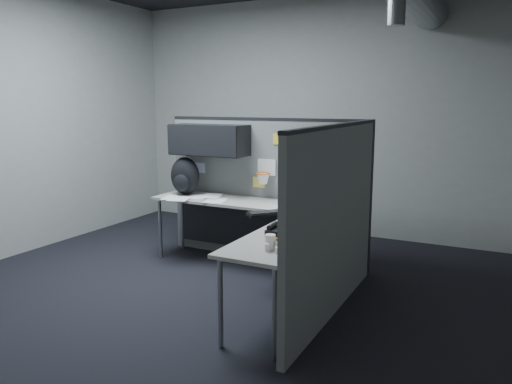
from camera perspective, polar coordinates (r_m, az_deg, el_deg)
The scene contains 12 objects.
room at distance 4.17m, azimuth 1.27°, elevation 14.26°, with size 5.62×5.62×3.22m.
partition_back at distance 5.68m, azimuth -0.75°, elevation 2.10°, with size 2.44×0.42×1.63m.
partition_right at distance 4.27m, azimuth 9.04°, elevation -3.22°, with size 0.07×2.23×1.63m.
desk at distance 5.11m, azimuth 0.45°, elevation -3.22°, with size 2.31×2.11×0.73m.
monitor at distance 5.01m, azimuth 7.36°, elevation 0.60°, with size 0.55×0.55×0.46m.
keyboard at distance 4.81m, azimuth 1.44°, elevation -2.43°, with size 0.38×0.42×0.04m.
mouse at distance 4.56m, azimuth 4.76°, elevation -3.22°, with size 0.25×0.23×0.04m.
phone at distance 4.10m, azimuth 2.60°, elevation -4.47°, with size 0.19×0.21×0.09m.
bottles at distance 3.68m, azimuth 2.15°, elevation -6.20°, with size 0.13×0.15×0.08m.
cup at distance 3.70m, azimuth 1.63°, elevation -5.73°, with size 0.08×0.08×0.11m, color white.
papers at distance 5.66m, azimuth -6.91°, elevation -0.67°, with size 0.79×0.66×0.02m.
backpack at distance 5.86m, azimuth -8.15°, elevation 1.75°, with size 0.37×0.34×0.44m.
Camera 1 is at (2.36, -3.74, 1.81)m, focal length 35.00 mm.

